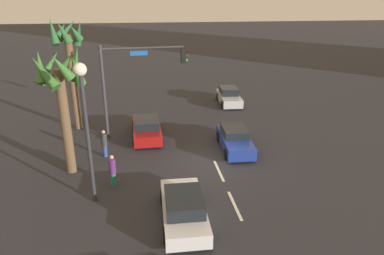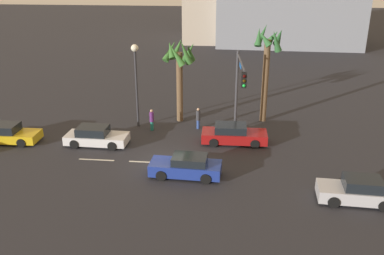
# 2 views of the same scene
# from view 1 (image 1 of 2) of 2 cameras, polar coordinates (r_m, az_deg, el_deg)

# --- Properties ---
(ground_plane) EXTENTS (220.00, 220.00, 0.00)m
(ground_plane) POSITION_cam_1_polar(r_m,az_deg,el_deg) (20.22, 3.78, -5.73)
(ground_plane) COLOR #28282D
(lane_stripe_2) EXTENTS (2.37, 0.14, 0.01)m
(lane_stripe_2) POSITION_cam_1_polar(r_m,az_deg,el_deg) (16.48, 7.03, -12.56)
(lane_stripe_2) COLOR silver
(lane_stripe_2) RESTS_ON ground_plane
(lane_stripe_3) EXTENTS (2.39, 0.14, 0.01)m
(lane_stripe_3) POSITION_cam_1_polar(r_m,az_deg,el_deg) (19.31, 4.42, -7.09)
(lane_stripe_3) COLOR silver
(lane_stripe_3) RESTS_ON ground_plane
(car_0) EXTENTS (4.38, 1.93, 1.34)m
(car_0) POSITION_cam_1_polar(r_m,az_deg,el_deg) (21.82, 7.03, -1.96)
(car_0) COLOR navy
(car_0) RESTS_ON ground_plane
(car_3) EXTENTS (4.17, 1.95, 1.42)m
(car_3) POSITION_cam_1_polar(r_m,az_deg,el_deg) (31.00, 6.07, 5.08)
(car_3) COLOR #B7B7BC
(car_3) RESTS_ON ground_plane
(car_4) EXTENTS (4.67, 1.97, 1.38)m
(car_4) POSITION_cam_1_polar(r_m,az_deg,el_deg) (23.68, -7.44, -0.07)
(car_4) COLOR maroon
(car_4) RESTS_ON ground_plane
(car_5) EXTENTS (4.42, 1.95, 1.35)m
(car_5) POSITION_cam_1_polar(r_m,az_deg,el_deg) (15.07, -1.37, -13.10)
(car_5) COLOR silver
(car_5) RESTS_ON ground_plane
(traffic_signal) EXTENTS (0.66, 5.60, 6.18)m
(traffic_signal) POSITION_cam_1_polar(r_m,az_deg,el_deg) (22.91, -9.68, 8.48)
(traffic_signal) COLOR #38383D
(traffic_signal) RESTS_ON ground_plane
(streetlamp) EXTENTS (0.56, 0.56, 6.49)m
(streetlamp) POSITION_cam_1_polar(r_m,az_deg,el_deg) (15.47, -17.23, 2.90)
(streetlamp) COLOR #2D2D33
(streetlamp) RESTS_ON ground_plane
(pedestrian_0) EXTENTS (0.46, 0.46, 1.69)m
(pedestrian_0) POSITION_cam_1_polar(r_m,az_deg,el_deg) (17.89, -12.90, -6.78)
(pedestrian_0) COLOR #1E7266
(pedestrian_0) RESTS_ON ground_plane
(pedestrian_1) EXTENTS (0.44, 0.44, 1.68)m
(pedestrian_1) POSITION_cam_1_polar(r_m,az_deg,el_deg) (21.16, -14.19, -2.46)
(pedestrian_1) COLOR #2D478C
(pedestrian_1) RESTS_ON ground_plane
(palm_tree_0) EXTENTS (2.38, 2.57, 7.78)m
(palm_tree_0) POSITION_cam_1_polar(r_m,az_deg,el_deg) (25.28, -19.57, 11.73)
(palm_tree_0) COLOR brown
(palm_tree_0) RESTS_ON ground_plane
(palm_tree_1) EXTENTS (2.92, 2.78, 6.78)m
(palm_tree_1) POSITION_cam_1_polar(r_m,az_deg,el_deg) (18.69, -20.72, 6.76)
(palm_tree_1) COLOR brown
(palm_tree_1) RESTS_ON ground_plane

